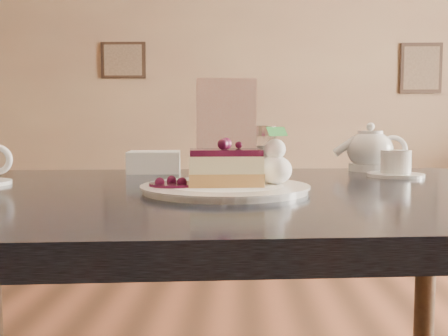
{
  "coord_description": "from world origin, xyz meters",
  "views": [
    {
      "loc": [
        -0.2,
        -0.65,
        0.96
      ],
      "look_at": [
        -0.23,
        0.19,
        0.89
      ],
      "focal_mm": 40.0,
      "sensor_mm": 36.0,
      "label": 1
    }
  ],
  "objects_px": {
    "dessert_plate": "(225,189)",
    "cheesecake_slice": "(225,168)",
    "tea_set": "(374,154)",
    "main_table": "(223,232)"
  },
  "relations": [
    {
      "from": "dessert_plate",
      "to": "tea_set",
      "type": "distance_m",
      "value": 0.57
    },
    {
      "from": "tea_set",
      "to": "cheesecake_slice",
      "type": "bearing_deg",
      "value": -132.52
    },
    {
      "from": "dessert_plate",
      "to": "cheesecake_slice",
      "type": "bearing_deg",
      "value": 180.0
    },
    {
      "from": "cheesecake_slice",
      "to": "tea_set",
      "type": "distance_m",
      "value": 0.57
    },
    {
      "from": "main_table",
      "to": "cheesecake_slice",
      "type": "xyz_separation_m",
      "value": [
        0.01,
        -0.06,
        0.13
      ]
    },
    {
      "from": "dessert_plate",
      "to": "cheesecake_slice",
      "type": "distance_m",
      "value": 0.04
    },
    {
      "from": "cheesecake_slice",
      "to": "tea_set",
      "type": "relative_size",
      "value": 0.5
    },
    {
      "from": "cheesecake_slice",
      "to": "dessert_plate",
      "type": "bearing_deg",
      "value": -5.58
    },
    {
      "from": "dessert_plate",
      "to": "cheesecake_slice",
      "type": "xyz_separation_m",
      "value": [
        -0.0,
        0.0,
        0.04
      ]
    },
    {
      "from": "main_table",
      "to": "cheesecake_slice",
      "type": "height_order",
      "value": "cheesecake_slice"
    }
  ]
}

